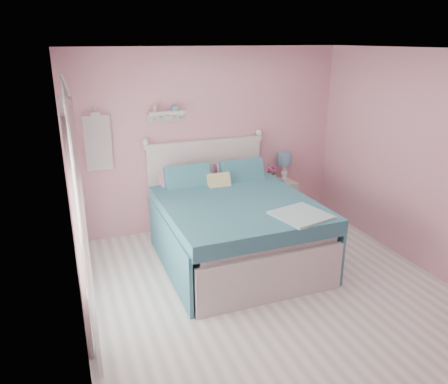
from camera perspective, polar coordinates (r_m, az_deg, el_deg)
floor at (r=4.95m, az=6.87°, el=-13.73°), size 4.50×4.50×0.00m
room_shell at (r=4.30m, az=7.71°, el=4.26°), size 4.50×4.50×4.50m
bed at (r=5.60m, az=1.12°, el=-4.45°), size 1.81×2.29×1.32m
nightstand at (r=6.87m, az=7.28°, el=-1.04°), size 0.43×0.43×0.62m
table_lamp at (r=6.80m, az=7.94°, el=4.07°), size 0.21×0.21×0.42m
vase at (r=6.69m, az=6.34°, el=1.98°), size 0.17×0.17×0.16m
teacup at (r=6.57m, az=7.43°, el=1.20°), size 0.13×0.13×0.08m
roses at (r=6.66m, az=6.37°, el=2.94°), size 0.14×0.11×0.12m
wall_shelf at (r=6.06m, az=-7.63°, el=10.13°), size 0.50×0.15×0.25m
hanging_dress at (r=5.97m, az=-16.13°, el=6.14°), size 0.34×0.03×0.72m
french_door at (r=4.35m, az=-18.93°, el=-3.57°), size 0.04×1.32×2.16m
curtain_near at (r=3.62m, az=-17.71°, el=-6.27°), size 0.04×0.40×2.32m
curtain_far at (r=5.01m, az=-18.93°, el=0.75°), size 0.04×0.40×2.32m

